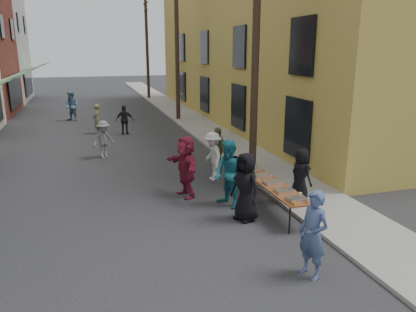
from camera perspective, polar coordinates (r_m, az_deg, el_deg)
ground at (r=11.03m, az=-8.64°, el=-8.96°), size 120.00×120.00×0.00m
sidewalk at (r=26.17m, az=-2.69°, el=5.24°), size 2.20×60.00×0.10m
building_ochre at (r=27.05m, az=10.86°, el=15.84°), size 10.00×28.00×10.00m
utility_pole_near at (r=14.18m, az=6.73°, el=15.08°), size 0.26×0.26×9.00m
utility_pole_mid at (r=25.64m, az=-4.38°, el=15.01°), size 0.26×0.26×9.00m
utility_pole_far at (r=37.44m, az=-8.56°, el=14.84°), size 0.26×0.26×9.00m
serving_table at (r=11.81m, az=8.46°, el=-3.62°), size 0.70×4.00×0.75m
catering_tray_sausage at (r=10.41m, az=12.35°, el=-5.93°), size 0.50×0.33×0.08m
catering_tray_foil_b at (r=10.94m, az=10.71°, el=-4.80°), size 0.50×0.33×0.08m
catering_tray_buns at (r=11.53m, az=9.11°, el=-3.70°), size 0.50×0.33×0.08m
catering_tray_foil_d at (r=12.13m, az=7.67°, el=-2.70°), size 0.50×0.33×0.08m
catering_tray_buns_end at (r=12.74m, az=6.37°, el=-1.80°), size 0.50×0.33×0.08m
condiment_jar_a at (r=10.06m, az=12.08°, el=-6.66°), size 0.07×0.07×0.08m
condiment_jar_b at (r=10.14m, az=11.81°, el=-6.46°), size 0.07×0.07×0.08m
condiment_jar_c at (r=10.22m, az=11.54°, el=-6.27°), size 0.07×0.07×0.08m
cup_stack at (r=10.29m, az=14.01°, el=-6.15°), size 0.08×0.08×0.12m
guest_front_a at (r=10.68m, az=5.32°, el=-4.35°), size 0.89×1.06×1.84m
guest_front_b at (r=8.33m, az=14.57°, el=-10.66°), size 0.61×0.76×1.80m
guest_front_c at (r=11.51m, az=2.95°, el=-2.57°), size 1.01×1.14×1.96m
guest_front_d at (r=13.92m, az=0.68°, el=-0.02°), size 0.65×1.11×1.69m
guest_front_e at (r=15.26m, az=1.38°, el=1.12°), size 0.68×1.01×1.60m
guest_queue_back at (r=12.34m, az=-3.17°, el=-1.48°), size 0.90×1.85×1.91m
server at (r=12.12m, az=12.94°, el=-2.55°), size 0.64×0.84×1.55m
passerby_left at (r=17.30m, az=-14.46°, el=2.26°), size 1.17×1.00×1.57m
passerby_mid at (r=21.91m, az=-11.63°, el=4.98°), size 0.96×0.54×1.55m
passerby_right at (r=22.43m, az=-15.39°, el=5.02°), size 0.51×0.65×1.58m
passerby_far at (r=26.95m, az=-18.60°, el=6.65°), size 1.14×1.10×1.85m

